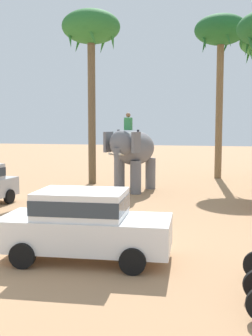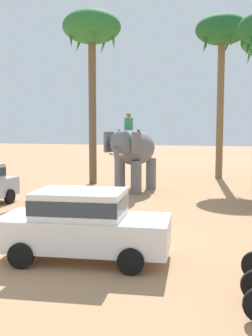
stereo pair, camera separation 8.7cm
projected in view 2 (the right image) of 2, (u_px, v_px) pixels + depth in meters
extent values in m
plane|color=tan|center=(44.00, 249.00, 11.00)|extent=(120.00, 120.00, 0.00)
cube|color=white|center=(84.00, 232.00, 10.08)|extent=(4.24, 2.08, 0.76)
cube|color=white|center=(80.00, 204.00, 10.03)|extent=(2.24, 1.75, 0.64)
cube|color=#2D3842|center=(80.00, 204.00, 10.03)|extent=(2.26, 1.77, 0.35)
cylinder|color=black|center=(141.00, 240.00, 10.75)|extent=(0.61, 0.24, 0.60)
cylinder|color=black|center=(131.00, 261.00, 9.08)|extent=(0.61, 0.24, 0.60)
cylinder|color=black|center=(47.00, 236.00, 11.16)|extent=(0.61, 0.24, 0.60)
cylinder|color=black|center=(21.00, 255.00, 9.50)|extent=(0.61, 0.24, 0.60)
cylinder|color=black|center=(10.00, 196.00, 17.49)|extent=(0.21, 0.61, 0.60)
ellipsoid|color=slate|center=(136.00, 148.00, 20.80)|extent=(2.16, 3.35, 1.70)
cylinder|color=slate|center=(136.00, 177.00, 19.91)|extent=(0.52, 0.52, 1.60)
cylinder|color=slate|center=(120.00, 176.00, 20.29)|extent=(0.52, 0.52, 1.60)
cylinder|color=slate|center=(151.00, 173.00, 21.57)|extent=(0.52, 0.52, 1.60)
cylinder|color=slate|center=(136.00, 173.00, 21.95)|extent=(0.52, 0.52, 1.60)
ellipsoid|color=slate|center=(121.00, 143.00, 19.31)|extent=(1.27, 1.19, 1.20)
cube|color=slate|center=(136.00, 142.00, 19.08)|extent=(0.27, 0.81, 0.96)
cube|color=slate|center=(109.00, 142.00, 19.71)|extent=(0.27, 0.81, 0.96)
cone|color=slate|center=(117.00, 166.00, 19.01)|extent=(0.42, 0.42, 1.60)
cone|color=beige|center=(123.00, 155.00, 18.89)|extent=(0.23, 0.58, 0.21)
cone|color=beige|center=(112.00, 154.00, 19.11)|extent=(0.23, 0.58, 0.21)
cube|color=#338C4C|center=(129.00, 124.00, 19.91)|extent=(0.38, 0.30, 0.60)
sphere|color=#8E6647|center=(129.00, 115.00, 19.87)|extent=(0.22, 0.22, 0.22)
cylinder|color=#333338|center=(138.00, 135.00, 19.74)|extent=(0.12, 0.12, 0.55)
cylinder|color=#333338|center=(119.00, 135.00, 20.19)|extent=(0.12, 0.12, 0.55)
cylinder|color=brown|center=(220.00, 107.00, 25.55)|extent=(0.43, 0.43, 8.85)
ellipsoid|color=#1E5B28|center=(222.00, 30.00, 25.09)|extent=(3.20, 3.20, 1.80)
cone|color=#1E5B28|center=(242.00, 37.00, 24.83)|extent=(0.40, 0.92, 1.64)
cone|color=#1E5B28|center=(228.00, 41.00, 26.14)|extent=(0.91, 0.57, 1.67)
cone|color=#1E5B28|center=(206.00, 41.00, 26.06)|extent=(0.73, 0.83, 1.69)
cone|color=#1E5B28|center=(205.00, 37.00, 24.71)|extent=(0.73, 0.83, 1.69)
cone|color=#1E5B28|center=(228.00, 34.00, 23.95)|extent=(0.91, 0.57, 1.67)
cone|color=#337A38|center=(250.00, 53.00, 26.85)|extent=(0.73, 0.83, 1.69)
cone|color=#337A38|center=(251.00, 49.00, 25.49)|extent=(0.73, 0.83, 1.69)
cylinder|color=brown|center=(92.00, 108.00, 23.19)|extent=(0.42, 0.42, 8.46)
ellipsoid|color=#286B2D|center=(92.00, 27.00, 22.75)|extent=(3.20, 3.20, 1.80)
cone|color=#286B2D|center=(113.00, 35.00, 22.49)|extent=(0.40, 0.92, 1.64)
cone|color=#286B2D|center=(105.00, 40.00, 23.80)|extent=(0.91, 0.57, 1.67)
cone|color=#286B2D|center=(80.00, 40.00, 23.72)|extent=(0.73, 0.83, 1.69)
cone|color=#286B2D|center=(70.00, 34.00, 22.36)|extent=(0.73, 0.83, 1.69)
cone|color=#286B2D|center=(91.00, 31.00, 21.60)|extent=(0.91, 0.57, 1.67)
cone|color=#1E5B28|center=(249.00, 42.00, 21.60)|extent=(0.73, 0.83, 1.69)
cone|color=#1E5B28|center=(250.00, 36.00, 20.24)|extent=(0.73, 0.83, 1.69)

